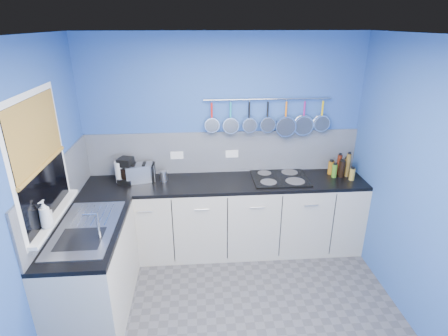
{
  "coord_description": "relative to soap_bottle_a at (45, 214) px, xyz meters",
  "views": [
    {
      "loc": [
        -0.3,
        -2.49,
        2.59
      ],
      "look_at": [
        -0.05,
        0.75,
        1.25
      ],
      "focal_mm": 28.62,
      "sensor_mm": 36.0,
      "label": 1
    }
  ],
  "objects": [
    {
      "name": "floor",
      "position": [
        1.53,
        -0.09,
        -1.18
      ],
      "size": [
        3.2,
        3.0,
        0.02
      ],
      "primitive_type": "cube",
      "color": "#47474C",
      "rests_on": "ground"
    },
    {
      "name": "ceiling",
      "position": [
        1.53,
        -0.09,
        1.34
      ],
      "size": [
        3.2,
        3.0,
        0.02
      ],
      "primitive_type": "cube",
      "color": "white",
      "rests_on": "ground"
    },
    {
      "name": "wall_back",
      "position": [
        1.53,
        1.42,
        0.08
      ],
      "size": [
        3.2,
        0.02,
        2.5
      ],
      "primitive_type": "cube",
      "color": "#2D529E",
      "rests_on": "ground"
    },
    {
      "name": "wall_left",
      "position": [
        -0.08,
        -0.09,
        0.08
      ],
      "size": [
        0.02,
        3.0,
        2.5
      ],
      "primitive_type": "cube",
      "color": "#2D529E",
      "rests_on": "ground"
    },
    {
      "name": "wall_right",
      "position": [
        3.14,
        -0.09,
        0.08
      ],
      "size": [
        0.02,
        3.0,
        2.5
      ],
      "primitive_type": "cube",
      "color": "#2D529E",
      "rests_on": "ground"
    },
    {
      "name": "backsplash_back",
      "position": [
        1.53,
        1.39,
        -0.02
      ],
      "size": [
        3.2,
        0.02,
        0.5
      ],
      "primitive_type": "cube",
      "color": "#9699A5",
      "rests_on": "wall_back"
    },
    {
      "name": "backsplash_left",
      "position": [
        -0.06,
        0.51,
        -0.02
      ],
      "size": [
        0.02,
        1.8,
        0.5
      ],
      "primitive_type": "cube",
      "color": "#9699A5",
      "rests_on": "wall_left"
    },
    {
      "name": "cabinet_run_back",
      "position": [
        1.53,
        1.11,
        -0.74
      ],
      "size": [
        3.2,
        0.6,
        0.86
      ],
      "primitive_type": "cube",
      "color": "#B8AF9E",
      "rests_on": "ground"
    },
    {
      "name": "worktop_back",
      "position": [
        1.53,
        1.11,
        -0.29
      ],
      "size": [
        3.2,
        0.6,
        0.04
      ],
      "primitive_type": "cube",
      "color": "black",
      "rests_on": "cabinet_run_back"
    },
    {
      "name": "cabinet_run_left",
      "position": [
        0.23,
        0.21,
        -0.74
      ],
      "size": [
        0.6,
        1.2,
        0.86
      ],
      "primitive_type": "cube",
      "color": "#B8AF9E",
      "rests_on": "ground"
    },
    {
      "name": "worktop_left",
      "position": [
        0.23,
        0.21,
        -0.29
      ],
      "size": [
        0.6,
        1.2,
        0.04
      ],
      "primitive_type": "cube",
      "color": "black",
      "rests_on": "cabinet_run_left"
    },
    {
      "name": "window_frame",
      "position": [
        -0.05,
        0.21,
        0.38
      ],
      "size": [
        0.01,
        1.0,
        1.1
      ],
      "primitive_type": "cube",
      "color": "white",
      "rests_on": "wall_left"
    },
    {
      "name": "window_glass",
      "position": [
        -0.04,
        0.21,
        0.38
      ],
      "size": [
        0.01,
        0.9,
        1.0
      ],
      "primitive_type": "cube",
      "color": "black",
      "rests_on": "wall_left"
    },
    {
      "name": "bamboo_blind",
      "position": [
        -0.03,
        0.21,
        0.61
      ],
      "size": [
        0.01,
        0.9,
        0.55
      ],
      "primitive_type": "cube",
      "color": "olive",
      "rests_on": "wall_left"
    },
    {
      "name": "window_sill",
      "position": [
        -0.02,
        0.21,
        -0.13
      ],
      "size": [
        0.1,
        0.98,
        0.03
      ],
      "primitive_type": "cube",
      "color": "white",
      "rests_on": "wall_left"
    },
    {
      "name": "sink_unit",
      "position": [
        0.23,
        0.21,
        -0.27
      ],
      "size": [
        0.5,
        0.95,
        0.01
      ],
      "primitive_type": "cube",
      "color": "silver",
      "rests_on": "worktop_left"
    },
    {
      "name": "mixer_tap",
      "position": [
        0.39,
        0.03,
        -0.14
      ],
      "size": [
        0.12,
        0.08,
        0.26
      ],
      "primitive_type": null,
      "color": "silver",
      "rests_on": "worktop_left"
    },
    {
      "name": "socket_left",
      "position": [
        0.98,
        1.38,
        -0.04
      ],
      "size": [
        0.15,
        0.01,
        0.09
      ],
      "primitive_type": "cube",
      "color": "white",
      "rests_on": "backsplash_back"
    },
    {
      "name": "socket_right",
      "position": [
        1.63,
        1.38,
        -0.04
      ],
      "size": [
        0.15,
        0.01,
        0.09
      ],
      "primitive_type": "cube",
      "color": "white",
      "rests_on": "backsplash_back"
    },
    {
      "name": "pot_rail",
      "position": [
        2.03,
        1.36,
        0.61
      ],
      "size": [
        1.45,
        0.02,
        0.02
      ],
      "primitive_type": "cylinder",
      "rotation": [
        0.0,
        1.57,
        0.0
      ],
      "color": "silver",
      "rests_on": "wall_back"
    },
    {
      "name": "soap_bottle_a",
      "position": [
        0.0,
        0.0,
        0.0
      ],
      "size": [
        0.12,
        0.12,
        0.24
      ],
      "primitive_type": "imported",
      "rotation": [
        0.0,
        0.0,
        -0.32
      ],
      "color": "white",
      "rests_on": "window_sill"
    },
    {
      "name": "soap_bottle_b",
      "position": [
        0.0,
        0.03,
        -0.03
      ],
      "size": [
        0.1,
        0.1,
        0.17
      ],
      "primitive_type": "imported",
      "rotation": [
        0.0,
        0.0,
        0.34
      ],
      "color": "white",
      "rests_on": "window_sill"
    },
    {
      "name": "paper_towel",
      "position": [
        0.35,
        1.18,
        -0.15
      ],
      "size": [
        0.11,
        0.11,
        0.25
      ],
      "primitive_type": "cylinder",
      "rotation": [
        0.0,
        0.0,
        -0.03
      ],
      "color": "white",
      "rests_on": "worktop_back"
    },
    {
      "name": "coffee_maker",
      "position": [
        0.42,
        1.17,
        -0.13
      ],
      "size": [
        0.2,
        0.22,
        0.28
      ],
      "primitive_type": null,
      "rotation": [
        0.0,
        0.0,
        -0.3
      ],
      "color": "black",
      "rests_on": "worktop_back"
    },
    {
      "name": "toaster",
      "position": [
        0.56,
        1.19,
        -0.17
      ],
      "size": [
        0.34,
        0.25,
        0.2
      ],
      "primitive_type": "cube",
      "rotation": [
        0.0,
        0.0,
        0.24
      ],
      "color": "silver",
      "rests_on": "worktop_back"
    },
    {
      "name": "canister",
      "position": [
        0.83,
        1.17,
        -0.21
      ],
      "size": [
        0.1,
        0.1,
        0.12
      ],
      "primitive_type": "cylinder",
      "rotation": [
        0.0,
        0.0,
        -0.16
      ],
      "color": "silver",
      "rests_on": "worktop_back"
    },
    {
      "name": "hob",
      "position": [
        2.16,
        1.15,
        -0.26
      ],
      "size": [
        0.63,
        0.56,
        0.01
      ],
      "primitive_type": "cube",
      "color": "black",
      "rests_on": "worktop_back"
    },
    {
      "name": "pan_0",
      "position": [
        1.4,
        1.35,
        0.43
      ],
      "size": [
        0.17,
        0.07,
        0.36
      ],
      "primitive_type": null,
      "color": "silver",
      "rests_on": "pot_rail"
    },
    {
      "name": "pan_1",
      "position": [
        1.61,
        1.35,
        0.42
      ],
      "size": [
        0.19,
        0.08,
        0.38
      ],
      "primitive_type": null,
      "color": "silver",
      "rests_on": "pot_rail"
    },
    {
      "name": "pan_2",
      "position": [
        1.82,
        1.35,
        0.43
      ],
      "size": [
        0.17,
        0.11,
        0.36
      ],
      "primitive_type": null,
      "color": "silver",
      "rests_on": "pot_rail"
    },
    {
      "name": "pan_3",
      "position": [
        2.03,
        1.35,
        0.42
      ],
      "size": [
        0.18,
        0.08,
        0.37
      ],
      "primitive_type": null,
      "color": "silver",
      "rests_on": "pot_rail"
    },
    {
      "name": "pan_4",
      "position": [
        2.24,
        1.35,
        0.39
      ],
      "size": [
        0.24,
        0.08,
        0.43
      ],
      "primitive_type": null,
      "color": "silver",
      "rests_on": "pot_rail"
    },
    {
      "name": "pan_5",
      "position": [
        2.45,
        1.35,
        0.4
      ],
      "size": [
        0.24,
        0.05,
        0.43
      ],
      "primitive_type": null,
      "color": "silver",
      "rests_on": "pot_rail"
    },
    {
      "name": "pan_6",
      "position": [
        2.67,
        1.35,
        0.42
      ],
      "size": [
        0.19,
        0.06,
        0.38
      ],
      "primitive_type": null,
      "color": "silver",
      "rests_on": "pot_rail"
    },
    {
      "name": "condiment_0",
      "position": [
        2.97,
        1.21,
        -0.17
      ],
      "size": [
        0.06,
        0.06,
        0.19
      ],
      "primitive_type": "cylinder",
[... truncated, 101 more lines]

